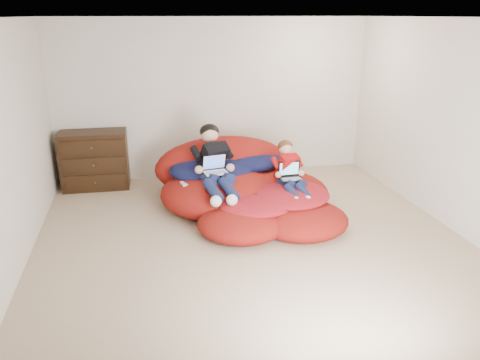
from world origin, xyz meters
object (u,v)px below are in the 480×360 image
(laptop_white, at_px, (215,168))
(laptop_black, at_px, (290,174))
(older_boy, at_px, (214,160))
(beanbag_pile, at_px, (244,188))
(dresser, at_px, (95,160))
(younger_boy, at_px, (289,169))

(laptop_white, relative_size, laptop_black, 1.06)
(older_boy, relative_size, laptop_white, 3.89)
(older_boy, height_order, laptop_white, older_boy)
(older_boy, height_order, laptop_black, older_boy)
(beanbag_pile, bearing_deg, laptop_white, -164.18)
(beanbag_pile, bearing_deg, dresser, 148.53)
(beanbag_pile, distance_m, older_boy, 0.60)
(beanbag_pile, xyz_separation_m, older_boy, (-0.41, -0.01, 0.43))
(beanbag_pile, relative_size, older_boy, 2.01)
(dresser, distance_m, younger_boy, 3.02)
(dresser, relative_size, laptop_black, 3.31)
(younger_boy, xyz_separation_m, laptop_black, (0.00, -0.04, -0.06))
(dresser, relative_size, laptop_white, 3.12)
(older_boy, bearing_deg, dresser, 142.21)
(dresser, bearing_deg, younger_boy, -31.01)
(dresser, xyz_separation_m, younger_boy, (2.58, -1.55, 0.17))
(dresser, relative_size, older_boy, 0.80)
(beanbag_pile, relative_size, younger_boy, 2.86)
(beanbag_pile, xyz_separation_m, laptop_white, (-0.41, -0.12, 0.36))
(dresser, relative_size, beanbag_pile, 0.40)
(dresser, distance_m, laptop_black, 3.04)
(younger_boy, height_order, laptop_white, younger_boy)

